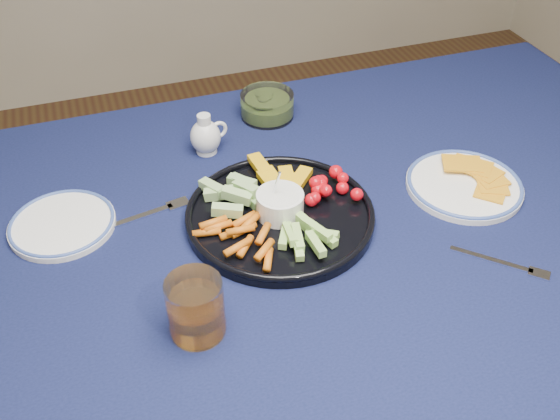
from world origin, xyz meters
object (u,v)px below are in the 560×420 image
object	(u,v)px
crudite_platter	(279,212)
creamer_pitcher	(206,136)
dining_table	(304,275)
pickle_bowl	(267,106)
juice_tumbler	(196,310)
side_plate_extra	(62,224)
cheese_plate	(464,183)

from	to	relation	value
crudite_platter	creamer_pitcher	size ratio (longest dim) A/B	3.91
dining_table	creamer_pitcher	size ratio (longest dim) A/B	19.51
pickle_bowl	juice_tumbler	bearing A→B (deg)	-117.69
dining_table	pickle_bowl	world-z (taller)	pickle_bowl
dining_table	side_plate_extra	size ratio (longest dim) A/B	9.11
crudite_platter	cheese_plate	distance (m)	0.36
juice_tumbler	side_plate_extra	bearing A→B (deg)	119.98
dining_table	cheese_plate	world-z (taller)	cheese_plate
side_plate_extra	cheese_plate	bearing A→B (deg)	-10.26
creamer_pitcher	pickle_bowl	size ratio (longest dim) A/B	0.73
dining_table	pickle_bowl	bearing A→B (deg)	81.22
dining_table	creamer_pitcher	xyz separation A→B (m)	(-0.10, 0.31, 0.12)
cheese_plate	side_plate_extra	bearing A→B (deg)	169.74
pickle_bowl	juice_tumbler	size ratio (longest dim) A/B	1.20
dining_table	side_plate_extra	distance (m)	0.43
dining_table	cheese_plate	bearing A→B (deg)	6.01
cheese_plate	side_plate_extra	xyz separation A→B (m)	(-0.72, 0.13, -0.00)
juice_tumbler	pickle_bowl	bearing A→B (deg)	62.31
crudite_platter	side_plate_extra	xyz separation A→B (m)	(-0.36, 0.10, -0.01)
pickle_bowl	creamer_pitcher	bearing A→B (deg)	-150.31
dining_table	cheese_plate	size ratio (longest dim) A/B	7.71
crudite_platter	pickle_bowl	world-z (taller)	crudite_platter
crudite_platter	juice_tumbler	distance (m)	0.27
creamer_pitcher	side_plate_extra	bearing A→B (deg)	-153.91
pickle_bowl	side_plate_extra	distance (m)	0.51
dining_table	crudite_platter	world-z (taller)	crudite_platter
side_plate_extra	creamer_pitcher	bearing A→B (deg)	26.09
creamer_pitcher	pickle_bowl	xyz separation A→B (m)	(0.16, 0.09, -0.01)
dining_table	crudite_platter	size ratio (longest dim) A/B	5.00
pickle_bowl	cheese_plate	world-z (taller)	pickle_bowl
crudite_platter	pickle_bowl	xyz separation A→B (m)	(0.09, 0.34, 0.01)
juice_tumbler	side_plate_extra	distance (m)	0.35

